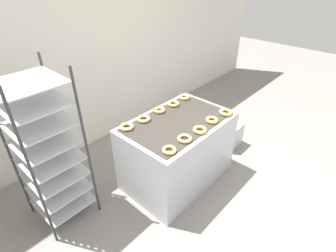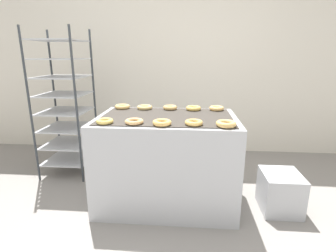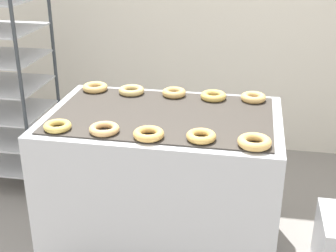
{
  "view_description": "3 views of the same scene",
  "coord_description": "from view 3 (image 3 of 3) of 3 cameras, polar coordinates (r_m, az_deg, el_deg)",
  "views": [
    {
      "loc": [
        -1.9,
        -0.92,
        2.35
      ],
      "look_at": [
        0.0,
        0.81,
        0.71
      ],
      "focal_mm": 28.0,
      "sensor_mm": 36.0,
      "label": 1
    },
    {
      "loc": [
        0.2,
        -1.62,
        1.37
      ],
      "look_at": [
        0.0,
        0.81,
        0.71
      ],
      "focal_mm": 28.0,
      "sensor_mm": 36.0,
      "label": 2
    },
    {
      "loc": [
        0.45,
        -1.61,
        1.77
      ],
      "look_at": [
        0.0,
        0.81,
        0.71
      ],
      "focal_mm": 50.0,
      "sensor_mm": 36.0,
      "label": 3
    }
  ],
  "objects": [
    {
      "name": "donut_far_center",
      "position": [
        2.76,
        0.74,
        4.09
      ],
      "size": [
        0.14,
        0.14,
        0.04
      ],
      "primitive_type": "torus",
      "color": "tan",
      "rests_on": "fryer_machine"
    },
    {
      "name": "donut_near_left",
      "position": [
        2.29,
        -7.78,
        -0.36
      ],
      "size": [
        0.15,
        0.15,
        0.03
      ],
      "primitive_type": "torus",
      "color": "#E1AB6A",
      "rests_on": "fryer_machine"
    },
    {
      "name": "donut_near_rightmost",
      "position": [
        2.16,
        10.5,
        -1.92
      ],
      "size": [
        0.16,
        0.16,
        0.04
      ],
      "primitive_type": "torus",
      "color": "#E3B363",
      "rests_on": "fryer_machine"
    },
    {
      "name": "donut_far_right",
      "position": [
        2.72,
        5.55,
        3.68
      ],
      "size": [
        0.15,
        0.15,
        0.04
      ],
      "primitive_type": "torus",
      "color": "#E2B85A",
      "rests_on": "fryer_machine"
    },
    {
      "name": "baking_rack_cart",
      "position": [
        3.42,
        -19.3,
        6.27
      ],
      "size": [
        0.53,
        0.55,
        1.66
      ],
      "color": "#33383D",
      "rests_on": "ground_plane"
    },
    {
      "name": "donut_near_center",
      "position": [
        2.21,
        -2.38,
        -0.96
      ],
      "size": [
        0.15,
        0.15,
        0.04
      ],
      "primitive_type": "torus",
      "color": "#E7B35C",
      "rests_on": "fryer_machine"
    },
    {
      "name": "donut_near_leftmost",
      "position": [
        2.37,
        -13.32,
        -0.02
      ],
      "size": [
        0.14,
        0.14,
        0.03
      ],
      "primitive_type": "torus",
      "color": "#DEBB59",
      "rests_on": "fryer_machine"
    },
    {
      "name": "donut_far_leftmost",
      "position": [
        2.88,
        -8.88,
        4.68
      ],
      "size": [
        0.15,
        0.15,
        0.04
      ],
      "primitive_type": "torus",
      "color": "#EAB96A",
      "rests_on": "fryer_machine"
    },
    {
      "name": "donut_near_right",
      "position": [
        2.2,
        4.07,
        -1.25
      ],
      "size": [
        0.14,
        0.14,
        0.04
      ],
      "primitive_type": "torus",
      "color": "#E5B35B",
      "rests_on": "fryer_machine"
    },
    {
      "name": "donut_far_rightmost",
      "position": [
        2.72,
        10.36,
        3.45
      ],
      "size": [
        0.14,
        0.14,
        0.04
      ],
      "primitive_type": "torus",
      "color": "#ECB96A",
      "rests_on": "fryer_machine"
    },
    {
      "name": "donut_far_left",
      "position": [
        2.8,
        -4.48,
        4.34
      ],
      "size": [
        0.15,
        0.15,
        0.04
      ],
      "primitive_type": "torus",
      "color": "#DABA71",
      "rests_on": "fryer_machine"
    },
    {
      "name": "fryer_machine",
      "position": [
        2.68,
        -0.58,
        -6.93
      ],
      "size": [
        1.25,
        0.82,
        0.84
      ],
      "color": "#B7BABF",
      "rests_on": "ground_plane"
    }
  ]
}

